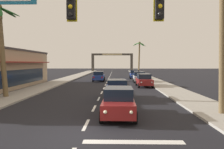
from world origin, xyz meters
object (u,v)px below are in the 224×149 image
Objects in this scene: palm_left_second at (1,37)px; palm_right_farthest at (139,53)px; traffic_signal_mast at (161,21)px; sedan_third_in_queue at (117,89)px; town_gateway_arch at (112,60)px; sedan_lead_at_stop_bar at (119,102)px; sedan_parked_far_kerb at (139,77)px; palm_right_nearest at (222,10)px; sedan_parked_mid_kerb at (135,74)px; sedan_oncoming_far at (99,76)px; sedan_parked_nearest_kerb at (144,80)px.

palm_right_farthest is at bearing 67.34° from palm_left_second.
traffic_signal_mast is 1.22× the size of palm_right_farthest.
sedan_third_in_queue is 0.30× the size of town_gateway_arch.
palm_left_second is at bearing 147.95° from sedan_lead_at_stop_bar.
palm_right_nearest is (2.44, -21.99, 5.33)m from sedan_parked_far_kerb.
sedan_parked_far_kerb is at bearing 77.39° from sedan_third_in_queue.
sedan_parked_mid_kerb is 15.97m from palm_right_farthest.
sedan_parked_far_kerb is 0.51× the size of palm_right_farthest.
sedan_third_in_queue is 0.55× the size of palm_left_second.
town_gateway_arch is (-5.14, 36.76, 3.43)m from sedan_parked_mid_kerb.
palm_left_second is 0.94× the size of palm_right_nearest.
sedan_lead_at_stop_bar is 22.62m from sedan_parked_far_kerb.
palm_right_nearest is 44.89m from palm_right_farthest.
sedan_oncoming_far is 1.00× the size of sedan_parked_nearest_kerb.
sedan_parked_far_kerb is at bearing 96.34° from palm_right_nearest.
traffic_signal_mast is at bearing -95.04° from palm_right_farthest.
palm_left_second reaches higher than sedan_third_in_queue.
town_gateway_arch reaches higher than sedan_third_in_queue.
traffic_signal_mast is 20.08m from sedan_parked_nearest_kerb.
palm_left_second is 42.07m from palm_right_farthest.
sedan_parked_mid_kerb is at bearing -99.39° from palm_right_farthest.
sedan_oncoming_far is at bearing -113.21° from palm_right_farthest.
sedan_lead_at_stop_bar is 0.51× the size of palm_right_farthest.
sedan_lead_at_stop_bar and sedan_parked_far_kerb have the same top height.
palm_left_second is (-7.15, -17.70, 4.51)m from sedan_oncoming_far.
sedan_third_in_queue is 61.05m from town_gateway_arch.
sedan_parked_mid_kerb is at bearing 81.59° from sedan_third_in_queue.
palm_right_farthest is (6.05, 39.15, 4.98)m from sedan_third_in_queue.
sedan_oncoming_far and sedan_parked_far_kerb have the same top height.
sedan_parked_nearest_kerb is at bearing 84.58° from traffic_signal_mast.
sedan_lead_at_stop_bar is 45.90m from palm_right_farthest.
sedan_parked_nearest_kerb is at bearing -84.25° from town_gateway_arch.
traffic_signal_mast is 26.51m from sedan_parked_far_kerb.
sedan_lead_at_stop_bar is at bearing -89.16° from sedan_third_in_queue.
sedan_oncoming_far is 26.00m from palm_right_nearest.
sedan_oncoming_far and sedan_parked_nearest_kerb have the same top height.
sedan_parked_mid_kerb is 0.51× the size of palm_right_nearest.
sedan_lead_at_stop_bar is at bearing 113.23° from traffic_signal_mast.
palm_right_farthest is at bearing 90.03° from palm_right_nearest.
sedan_lead_at_stop_bar is 16.18m from sedan_parked_nearest_kerb.
sedan_parked_far_kerb is (6.64, -1.78, 0.00)m from sedan_oncoming_far.
palm_left_second is at bearing -98.06° from town_gateway_arch.
sedan_third_in_queue is 1.01× the size of sedan_parked_mid_kerb.
palm_right_farthest reaches higher than town_gateway_arch.
palm_right_nearest is 0.58× the size of town_gateway_arch.
palm_left_second is at bearing -112.66° from palm_right_farthest.
palm_right_nearest reaches higher than sedan_third_in_queue.
palm_left_second reaches higher than sedan_parked_mid_kerb.
palm_right_nearest reaches higher than palm_left_second.
sedan_oncoming_far is at bearing 110.92° from palm_right_nearest.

